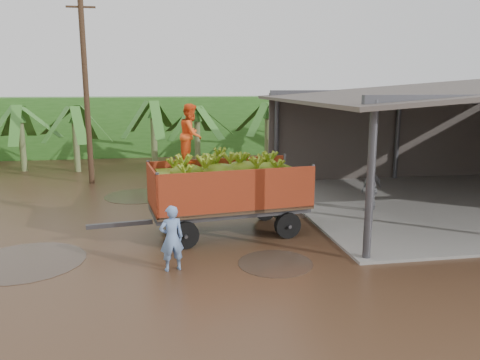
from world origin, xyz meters
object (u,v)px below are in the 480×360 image
(man_grey, at_px, (371,189))
(utility_pole, at_px, (86,90))
(man_blue, at_px, (172,238))
(banana_trailer, at_px, (227,188))

(man_grey, relative_size, utility_pole, 0.20)
(man_grey, bearing_deg, man_blue, 3.95)
(banana_trailer, bearing_deg, utility_pole, 113.83)
(man_grey, bearing_deg, utility_pole, -59.84)
(man_grey, bearing_deg, banana_trailer, -11.02)
(man_blue, bearing_deg, man_grey, -162.66)
(man_blue, bearing_deg, banana_trailer, -136.12)
(banana_trailer, xyz_separation_m, man_grey, (5.20, 1.42, -0.55))
(man_grey, distance_m, utility_pole, 12.66)
(banana_trailer, height_order, man_grey, banana_trailer)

